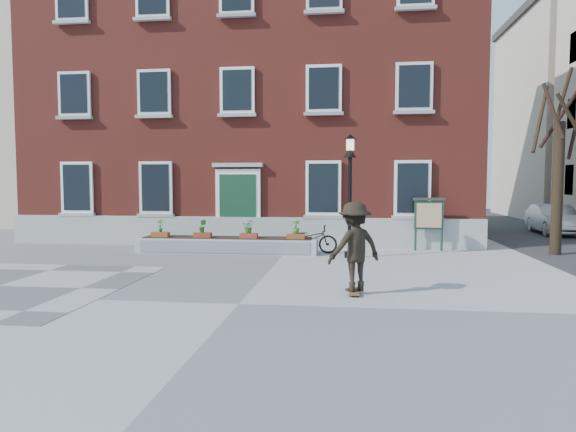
# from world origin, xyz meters

# --- Properties ---
(ground) EXTENTS (100.00, 100.00, 0.00)m
(ground) POSITION_xyz_m (0.00, 0.00, 0.00)
(ground) COLOR #959598
(ground) RESTS_ON ground
(distant_building) EXTENTS (10.00, 12.00, 13.00)m
(distant_building) POSITION_xyz_m (-18.00, 20.00, 6.50)
(distant_building) COLOR beige
(distant_building) RESTS_ON ground
(bicycle) EXTENTS (1.85, 0.68, 0.97)m
(bicycle) POSITION_xyz_m (0.84, 7.38, 0.48)
(bicycle) COLOR black
(bicycle) RESTS_ON ground
(parked_car) EXTENTS (1.69, 4.24, 1.37)m
(parked_car) POSITION_xyz_m (11.48, 14.89, 0.69)
(parked_car) COLOR #BABDBF
(parked_car) RESTS_ON ground
(brick_building) EXTENTS (18.40, 10.85, 12.60)m
(brick_building) POSITION_xyz_m (-2.00, 13.98, 6.30)
(brick_building) COLOR maroon
(brick_building) RESTS_ON ground
(planter_assembly) EXTENTS (6.20, 1.12, 1.15)m
(planter_assembly) POSITION_xyz_m (-1.99, 7.18, 0.31)
(planter_assembly) COLOR beige
(planter_assembly) RESTS_ON ground
(bare_tree) EXTENTS (1.83, 1.83, 6.16)m
(bare_tree) POSITION_xyz_m (9.01, 8.01, 2.79)
(bare_tree) COLOR black
(bare_tree) RESTS_ON ground
(lamp_post) EXTENTS (0.40, 0.40, 3.93)m
(lamp_post) POSITION_xyz_m (2.18, 6.51, 2.54)
(lamp_post) COLOR black
(lamp_post) RESTS_ON ground
(notice_board) EXTENTS (1.10, 0.16, 1.87)m
(notice_board) POSITION_xyz_m (4.94, 8.50, 1.26)
(notice_board) COLOR #193322
(notice_board) RESTS_ON ground
(skateboarder) EXTENTS (1.44, 1.27, 2.02)m
(skateboarder) POSITION_xyz_m (2.30, 1.20, 1.04)
(skateboarder) COLOR brown
(skateboarder) RESTS_ON ground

